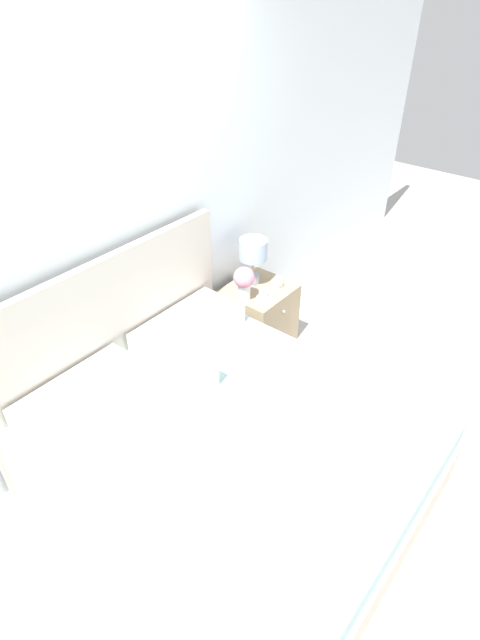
% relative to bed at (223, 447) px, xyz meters
% --- Properties ---
extents(ground_plane, '(12.00, 12.00, 0.00)m').
position_rel_bed_xyz_m(ground_plane, '(0.00, 0.88, -0.29)').
color(ground_plane, '#BCB7B2').
extents(wall_back, '(8.00, 0.06, 2.60)m').
position_rel_bed_xyz_m(wall_back, '(0.00, 0.95, 1.01)').
color(wall_back, white).
rests_on(wall_back, ground_plane).
extents(bed, '(1.71, 1.92, 1.19)m').
position_rel_bed_xyz_m(bed, '(0.00, 0.00, 0.00)').
color(bed, beige).
rests_on(bed, ground_plane).
extents(nightstand, '(0.48, 0.46, 0.52)m').
position_rel_bed_xyz_m(nightstand, '(1.16, 0.64, -0.03)').
color(nightstand, tan).
rests_on(nightstand, ground_plane).
extents(table_lamp, '(0.21, 0.21, 0.36)m').
position_rel_bed_xyz_m(table_lamp, '(1.19, 0.72, 0.49)').
color(table_lamp, '#A8B2BC').
rests_on(table_lamp, nightstand).
extents(flower_vase, '(0.15, 0.15, 0.25)m').
position_rel_bed_xyz_m(flower_vase, '(0.99, 0.64, 0.38)').
color(flower_vase, white).
rests_on(flower_vase, nightstand).
extents(teacup, '(0.10, 0.10, 0.06)m').
position_rel_bed_xyz_m(teacup, '(1.08, 0.54, 0.25)').
color(teacup, white).
rests_on(teacup, nightstand).
extents(alarm_clock, '(0.06, 0.06, 0.06)m').
position_rel_bed_xyz_m(alarm_clock, '(1.27, 0.54, 0.26)').
color(alarm_clock, silver).
rests_on(alarm_clock, nightstand).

